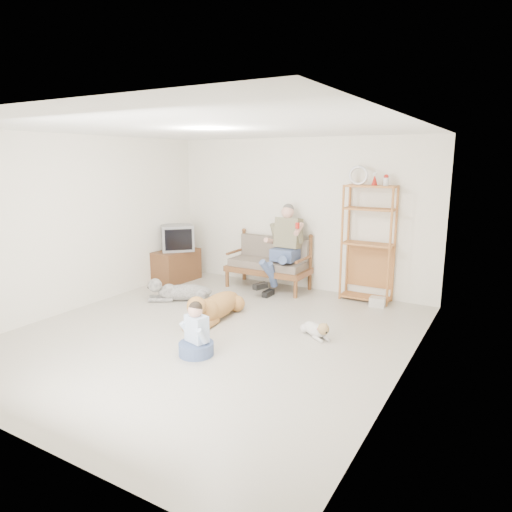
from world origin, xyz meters
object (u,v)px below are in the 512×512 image
Objects in this scene: loveseat at (270,262)px; golden_retriever at (214,307)px; etagere at (368,243)px; tv_stand at (176,266)px.

golden_retriever is at bearing -86.38° from loveseat.
etagere is at bearing 3.95° from loveseat.
loveseat is 0.94× the size of golden_retriever.
tv_stand reaches higher than golden_retriever.
tv_stand is 2.40m from golden_retriever.
loveseat is at bearing 20.10° from tv_stand.
loveseat is 0.67× the size of etagere.
golden_retriever is (1.92, -1.45, -0.10)m from tv_stand.
golden_retriever is at bearing -128.62° from etagere.
etagere is (1.76, 0.12, 0.50)m from loveseat.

